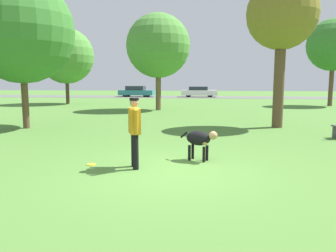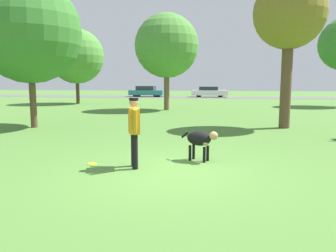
# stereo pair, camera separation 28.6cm
# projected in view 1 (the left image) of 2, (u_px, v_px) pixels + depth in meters

# --- Properties ---
(ground_plane) EXTENTS (120.00, 120.00, 0.00)m
(ground_plane) POSITION_uv_depth(u_px,v_px,m) (170.00, 171.00, 7.07)
(ground_plane) COLOR #4C7A33
(far_road_strip) EXTENTS (120.00, 6.00, 0.01)m
(far_road_strip) POSITION_uv_depth(u_px,v_px,m) (201.00, 97.00, 39.93)
(far_road_strip) COLOR #5B5B59
(far_road_strip) RESTS_ON ground_plane
(person) EXTENTS (0.37, 0.72, 1.57)m
(person) POSITION_uv_depth(u_px,v_px,m) (135.00, 127.00, 7.22)
(person) COLOR black
(person) RESTS_ON ground_plane
(dog) EXTENTS (0.95, 0.57, 0.75)m
(dog) POSITION_uv_depth(u_px,v_px,m) (200.00, 139.00, 7.94)
(dog) COLOR black
(dog) RESTS_ON ground_plane
(frisbee) EXTENTS (0.21, 0.21, 0.02)m
(frisbee) POSITION_uv_depth(u_px,v_px,m) (91.00, 165.00, 7.59)
(frisbee) COLOR yellow
(frisbee) RESTS_ON ground_plane
(tree_far_right) EXTENTS (4.00, 4.00, 6.71)m
(tree_far_right) POSITION_uv_depth(u_px,v_px,m) (334.00, 45.00, 25.10)
(tree_far_right) COLOR brown
(tree_far_right) RESTS_ON ground_plane
(tree_mid_center) EXTENTS (4.21, 4.21, 6.35)m
(tree_mid_center) POSITION_uv_depth(u_px,v_px,m) (158.00, 46.00, 21.53)
(tree_mid_center) COLOR brown
(tree_mid_center) RESTS_ON ground_plane
(tree_near_left) EXTENTS (4.19, 4.19, 6.02)m
(tree_near_left) POSITION_uv_depth(u_px,v_px,m) (21.00, 31.00, 13.02)
(tree_near_left) COLOR brown
(tree_near_left) RESTS_ON ground_plane
(tree_far_left) EXTENTS (4.63, 4.63, 6.34)m
(tree_far_left) POSITION_uv_depth(u_px,v_px,m) (66.00, 56.00, 27.40)
(tree_far_left) COLOR #4C3826
(tree_far_left) RESTS_ON ground_plane
(tree_near_right) EXTENTS (2.86, 2.86, 6.05)m
(tree_near_right) POSITION_uv_depth(u_px,v_px,m) (282.00, 16.00, 13.19)
(tree_near_right) COLOR brown
(tree_near_right) RESTS_ON ground_plane
(parked_car_teal) EXTENTS (4.41, 1.98, 1.34)m
(parked_car_teal) POSITION_uv_depth(u_px,v_px,m) (136.00, 91.00, 40.74)
(parked_car_teal) COLOR teal
(parked_car_teal) RESTS_ON ground_plane
(parked_car_white) EXTENTS (4.38, 1.80, 1.28)m
(parked_car_white) POSITION_uv_depth(u_px,v_px,m) (199.00, 92.00, 40.05)
(parked_car_white) COLOR white
(parked_car_white) RESTS_ON ground_plane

